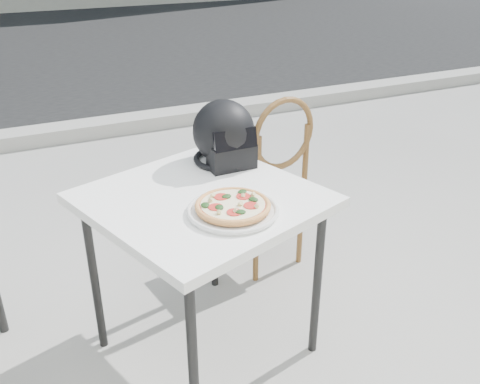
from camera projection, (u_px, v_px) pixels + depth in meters
name	position (u px, v px, depth m)	size (l,w,h in m)	color
ground	(208.00, 373.00, 2.18)	(80.00, 80.00, 0.00)	#9E9C96
street_asphalt	(36.00, 49.00, 7.89)	(30.00, 8.00, 0.00)	black
curb	(82.00, 130.00, 4.60)	(30.00, 0.25, 0.12)	#A29F97
cafe_table_main	(203.00, 211.00, 2.02)	(0.99, 0.99, 0.74)	white
plate	(233.00, 211.00, 1.87)	(0.36, 0.36, 0.02)	silver
pizza	(233.00, 205.00, 1.86)	(0.34, 0.34, 0.03)	#E59C54
helmet	(225.00, 136.00, 2.22)	(0.27, 0.28, 0.27)	black
cafe_chair_main	(271.00, 175.00, 2.66)	(0.42, 0.42, 0.95)	brown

